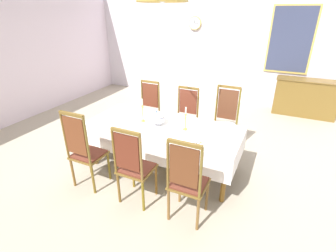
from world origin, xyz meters
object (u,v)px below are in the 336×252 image
(chair_north_a, at_px, (148,109))
(soup_tureen, at_px, (157,118))
(chair_north_b, at_px, (185,116))
(chair_south_c, at_px, (187,180))
(spoon_primary, at_px, (185,118))
(chandelier, at_px, (162,0))
(bowl_far_left, at_px, (165,114))
(framed_painting, at_px, (291,40))
(sideboard, at_px, (305,98))
(bowl_near_left, at_px, (177,116))
(chair_south_b, at_px, (134,165))
(chair_north_c, at_px, (224,121))
(chair_south_a, at_px, (84,150))
(mounted_clock, at_px, (195,23))
(candlestick_east, at_px, (185,121))
(bowl_far_right, at_px, (229,125))
(bowl_near_right, at_px, (192,141))
(dining_table, at_px, (163,130))
(candlestick_west, at_px, (143,112))
(spoon_secondary, at_px, (200,143))

(chair_north_a, relative_size, soup_tureen, 4.18)
(chair_north_b, relative_size, chair_south_c, 0.96)
(spoon_primary, height_order, chandelier, chandelier)
(bowl_far_left, height_order, framed_painting, framed_painting)
(sideboard, bearing_deg, spoon_primary, 58.48)
(bowl_near_left, bearing_deg, framed_painting, 66.59)
(chair_south_b, bearing_deg, chair_north_b, 90.00)
(chair_north_a, xyz_separation_m, bowl_near_left, (0.88, -0.54, 0.21))
(chair_north_b, relative_size, bowl_far_left, 7.14)
(chair_north_c, relative_size, chandelier, 1.82)
(chair_south_a, height_order, chair_south_b, chair_south_a)
(chair_north_a, height_order, chair_south_b, chair_south_b)
(mounted_clock, xyz_separation_m, chandelier, (0.89, -3.79, 0.45))
(chair_north_b, relative_size, candlestick_east, 3.07)
(bowl_far_right, bearing_deg, chandelier, -157.14)
(chair_south_b, xyz_separation_m, chandelier, (-0.02, 0.91, 1.93))
(bowl_near_right, bearing_deg, chair_south_c, -74.23)
(soup_tureen, relative_size, framed_painting, 0.17)
(chair_north_c, distance_m, framed_painting, 3.20)
(bowl_near_left, bearing_deg, dining_table, -101.81)
(bowl_near_right, height_order, bowl_far_right, bowl_far_right)
(chair_south_a, relative_size, candlestick_east, 3.35)
(soup_tureen, xyz_separation_m, bowl_far_left, (-0.05, 0.39, -0.09))
(chair_north_c, relative_size, bowl_near_right, 8.34)
(candlestick_west, relative_size, bowl_far_right, 2.17)
(bowl_far_left, xyz_separation_m, bowl_far_right, (1.11, 0.01, 0.00))
(chair_north_b, bearing_deg, candlestick_west, 67.02)
(chair_south_c, bearing_deg, chair_north_c, 90.00)
(chair_south_a, height_order, soup_tureen, chair_south_a)
(chair_south_a, relative_size, spoon_secondary, 6.93)
(soup_tureen, height_order, bowl_near_left, soup_tureen)
(chair_south_a, relative_size, chandelier, 1.81)
(chair_north_b, bearing_deg, bowl_near_left, 96.34)
(chair_south_c, bearing_deg, bowl_near_right, 105.77)
(chair_north_c, distance_m, candlestick_west, 1.48)
(framed_painting, bearing_deg, spoon_primary, -111.66)
(dining_table, relative_size, bowl_near_right, 16.19)
(dining_table, bearing_deg, spoon_secondary, -23.38)
(bowl_far_right, bearing_deg, mounted_clock, 118.36)
(chair_north_a, xyz_separation_m, spoon_primary, (1.01, -0.51, 0.19))
(dining_table, relative_size, bowl_far_left, 15.22)
(sideboard, bearing_deg, chair_south_b, 64.52)
(bowl_near_right, height_order, spoon_secondary, bowl_near_right)
(chair_north_c, distance_m, spoon_secondary, 1.23)
(bowl_near_left, xyz_separation_m, spoon_primary, (0.13, 0.03, -0.02))
(candlestick_west, relative_size, spoon_primary, 2.18)
(chair_north_c, height_order, bowl_far_right, chair_north_c)
(chair_south_b, height_order, framed_painting, framed_painting)
(mounted_clock, bearing_deg, chair_north_a, -88.24)
(chair_south_b, relative_size, bowl_far_left, 7.32)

